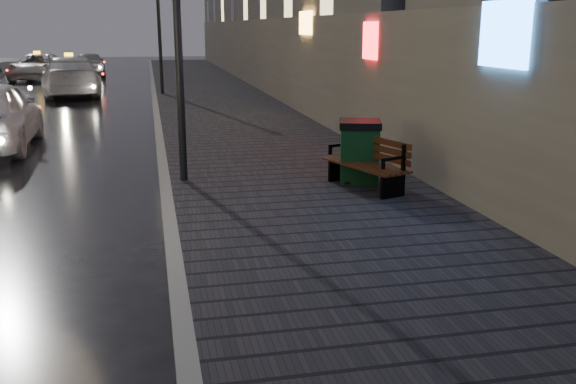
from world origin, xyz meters
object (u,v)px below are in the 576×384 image
Objects in this scene: taxi_mid at (70,76)px; lamp_far at (158,11)px; taxi_far at (38,67)px; car_far at (89,64)px; trash_bin at (359,151)px; bench at (368,163)px.

lamp_far is at bearing 151.78° from taxi_mid.
car_far reaches higher than taxi_far.
trash_bin is at bearing -79.51° from lamp_far.
taxi_far is at bearing -81.06° from taxi_mid.
car_far is (-3.97, 13.12, -2.77)m from lamp_far.
lamp_far is 2.84× the size of bench.
trash_bin is at bearing -63.94° from taxi_far.
trash_bin is 19.54m from taxi_mid.
lamp_far reaches higher than taxi_mid.
taxi_mid is (-6.92, 18.27, 0.11)m from trash_bin.
bench is at bearing -79.76° from lamp_far.
car_far is at bearing 83.16° from bench.
taxi_far is at bearing 125.39° from trash_bin.
taxi_far is at bearing 89.07° from bench.
car_far is at bearing 106.82° from lamp_far.
trash_bin is at bearing 96.20° from car_far.
trash_bin is (-0.01, 0.48, 0.12)m from bench.
trash_bin is at bearing 71.32° from bench.
taxi_far is (-9.62, 27.43, -0.01)m from trash_bin.
bench is 0.44× the size of car_far.
taxi_mid reaches higher than bench.
bench is at bearing 96.01° from car_far.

